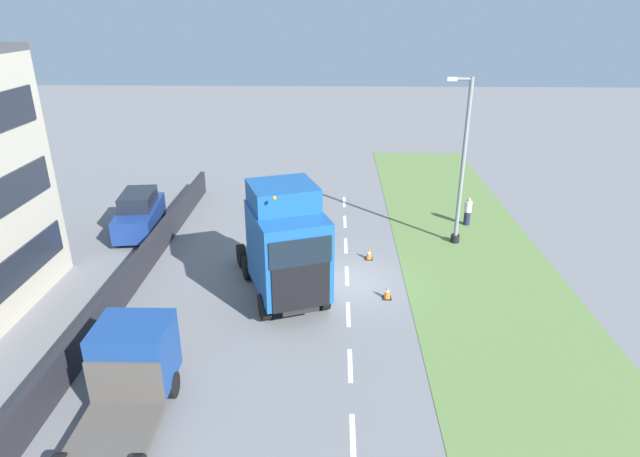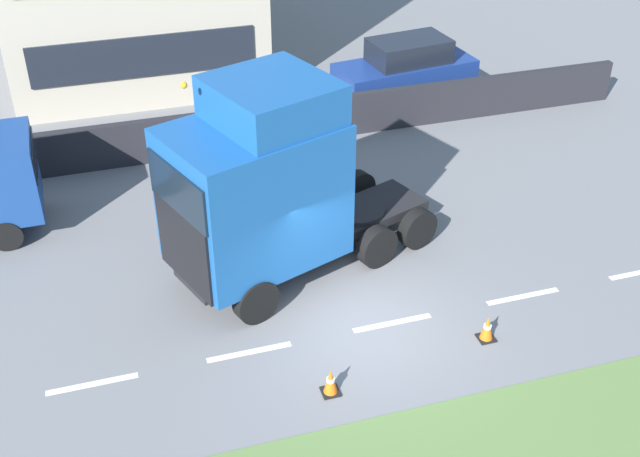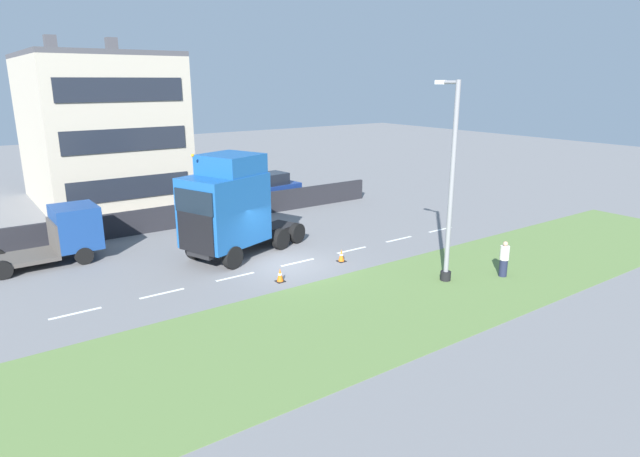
{
  "view_description": "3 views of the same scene",
  "coord_description": "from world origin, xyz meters",
  "px_view_note": "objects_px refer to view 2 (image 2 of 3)",
  "views": [
    {
      "loc": [
        0.58,
        20.4,
        11.15
      ],
      "look_at": [
        1.2,
        -0.84,
        2.21
      ],
      "focal_mm": 30.0,
      "sensor_mm": 36.0,
      "label": 1
    },
    {
      "loc": [
        -12.44,
        4.78,
        11.34
      ],
      "look_at": [
        1.11,
        0.61,
        2.03
      ],
      "focal_mm": 45.0,
      "sensor_mm": 36.0,
      "label": 2
    },
    {
      "loc": [
        -19.57,
        12.04,
        8.13
      ],
      "look_at": [
        -1.0,
        -1.25,
        1.77
      ],
      "focal_mm": 30.0,
      "sensor_mm": 36.0,
      "label": 3
    }
  ],
  "objects_px": {
    "traffic_cone_lead": "(487,328)",
    "traffic_cone_trailing": "(331,382)",
    "lorry_cab": "(264,187)",
    "parked_car": "(405,72)"
  },
  "relations": [
    {
      "from": "traffic_cone_lead",
      "to": "traffic_cone_trailing",
      "type": "relative_size",
      "value": 1.0
    },
    {
      "from": "lorry_cab",
      "to": "traffic_cone_trailing",
      "type": "xyz_separation_m",
      "value": [
        -4.07,
        -0.26,
        -2.16
      ]
    },
    {
      "from": "traffic_cone_trailing",
      "to": "parked_car",
      "type": "bearing_deg",
      "value": -27.94
    },
    {
      "from": "lorry_cab",
      "to": "parked_car",
      "type": "bearing_deg",
      "value": -59.32
    },
    {
      "from": "traffic_cone_lead",
      "to": "traffic_cone_trailing",
      "type": "bearing_deg",
      "value": 98.44
    },
    {
      "from": "traffic_cone_lead",
      "to": "traffic_cone_trailing",
      "type": "height_order",
      "value": "same"
    },
    {
      "from": "parked_car",
      "to": "traffic_cone_trailing",
      "type": "xyz_separation_m",
      "value": [
        -12.39,
        6.57,
        -0.77
      ]
    },
    {
      "from": "lorry_cab",
      "to": "parked_car",
      "type": "height_order",
      "value": "lorry_cab"
    },
    {
      "from": "parked_car",
      "to": "traffic_cone_trailing",
      "type": "bearing_deg",
      "value": 144.9
    },
    {
      "from": "traffic_cone_trailing",
      "to": "traffic_cone_lead",
      "type": "bearing_deg",
      "value": -81.56
    }
  ]
}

